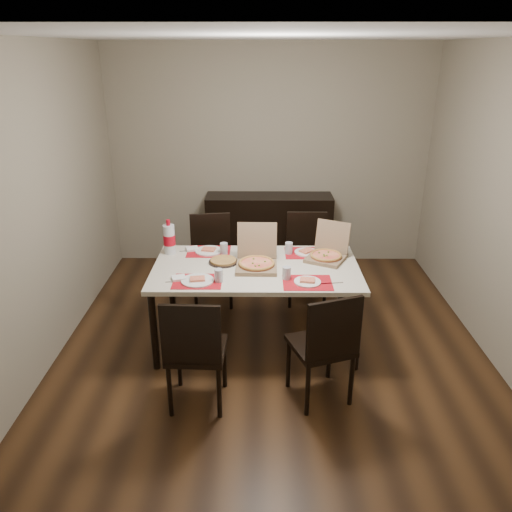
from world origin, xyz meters
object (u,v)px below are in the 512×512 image
at_px(chair_near_right, 325,344).
at_px(chair_far_left, 211,255).
at_px(dining_table, 256,273).
at_px(sideboard, 269,231).
at_px(chair_near_left, 195,349).
at_px(pizza_box_center, 257,261).
at_px(chair_far_right, 307,253).
at_px(soda_bottle, 169,239).
at_px(dip_bowl, 263,259).

bearing_deg(chair_near_right, chair_far_left, 120.27).
bearing_deg(chair_near_right, dining_table, 120.96).
relative_size(sideboard, chair_near_left, 1.61).
distance_m(dining_table, pizza_box_center, 0.12).
xyz_separation_m(dining_table, chair_far_right, (0.53, 0.90, -0.17)).
bearing_deg(soda_bottle, chair_far_left, 58.27).
relative_size(sideboard, soda_bottle, 4.59).
xyz_separation_m(sideboard, chair_far_right, (0.38, -0.85, 0.06)).
bearing_deg(sideboard, dip_bowl, -92.83).
height_order(sideboard, soda_bottle, soda_bottle).
height_order(chair_near_left, dip_bowl, chair_near_left).
distance_m(dining_table, chair_far_right, 1.05).
bearing_deg(chair_far_left, pizza_box_center, -60.34).
distance_m(chair_far_right, dip_bowl, 0.93).
relative_size(chair_near_left, soda_bottle, 2.85).
relative_size(sideboard, chair_near_right, 1.61).
xyz_separation_m(sideboard, chair_far_left, (-0.62, -0.90, 0.06)).
bearing_deg(soda_bottle, dining_table, -20.84).
bearing_deg(chair_far_left, sideboard, 55.62).
bearing_deg(soda_bottle, chair_far_right, 23.91).
height_order(chair_far_left, pizza_box_center, pizza_box_center).
bearing_deg(soda_bottle, sideboard, 56.58).
height_order(chair_far_left, dip_bowl, chair_far_left).
height_order(chair_far_left, chair_far_right, same).
relative_size(chair_near_right, chair_far_left, 1.00).
bearing_deg(dining_table, sideboard, 85.24).
xyz_separation_m(chair_far_right, dip_bowl, (-0.46, -0.77, 0.25)).
xyz_separation_m(chair_far_right, pizza_box_center, (-0.52, -0.90, 0.29)).
height_order(sideboard, chair_near_left, chair_near_left).
xyz_separation_m(chair_far_right, soda_bottle, (-1.33, -0.59, 0.38)).
bearing_deg(chair_near_right, dip_bowl, 114.57).
bearing_deg(dip_bowl, chair_far_right, 58.90).
relative_size(chair_near_left, chair_near_right, 1.00).
xyz_separation_m(dining_table, pizza_box_center, (0.01, -0.01, 0.12)).
relative_size(sideboard, chair_far_right, 1.61).
height_order(dining_table, chair_near_left, chair_near_left).
bearing_deg(chair_near_left, pizza_box_center, 64.55).
bearing_deg(pizza_box_center, dip_bowl, 65.93).
height_order(chair_near_left, soda_bottle, soda_bottle).
height_order(chair_far_right, pizza_box_center, pizza_box_center).
height_order(chair_near_left, pizza_box_center, pizza_box_center).
distance_m(chair_far_left, chair_far_right, 1.01).
relative_size(chair_far_left, dip_bowl, 8.00).
bearing_deg(sideboard, dining_table, -94.76).
bearing_deg(dining_table, chair_near_right, -59.04).
distance_m(dining_table, dip_bowl, 0.16).
xyz_separation_m(chair_far_left, chair_far_right, (1.00, 0.06, 0.00)).
distance_m(sideboard, chair_near_right, 2.63).
height_order(dip_bowl, soda_bottle, soda_bottle).
bearing_deg(chair_far_right, soda_bottle, -156.09).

